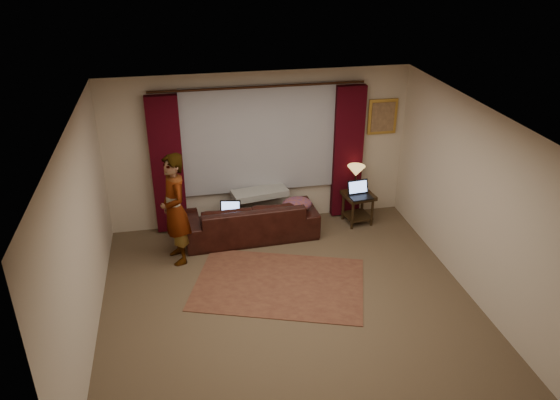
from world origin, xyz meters
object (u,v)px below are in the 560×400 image
(laptop_sofa, at_px, (230,211))
(tiffany_lamp, at_px, (356,179))
(person, at_px, (175,209))
(sofa, at_px, (250,212))
(laptop_table, at_px, (361,190))
(end_table, at_px, (358,208))

(laptop_sofa, relative_size, tiffany_lamp, 0.74)
(person, bearing_deg, laptop_sofa, 98.02)
(sofa, height_order, person, person)
(sofa, distance_m, laptop_sofa, 0.38)
(laptop_sofa, height_order, laptop_table, laptop_table)
(end_table, height_order, laptop_table, laptop_table)
(laptop_sofa, relative_size, laptop_table, 0.90)
(laptop_sofa, bearing_deg, tiffany_lamp, 18.24)
(laptop_sofa, height_order, tiffany_lamp, tiffany_lamp)
(end_table, xyz_separation_m, laptop_table, (-0.02, -0.15, 0.41))
(sofa, distance_m, laptop_table, 1.87)
(person, bearing_deg, laptop_table, 82.33)
(sofa, xyz_separation_m, end_table, (1.87, 0.11, -0.16))
(tiffany_lamp, bearing_deg, laptop_sofa, -171.95)
(laptop_sofa, bearing_deg, sofa, 29.39)
(laptop_sofa, xyz_separation_m, person, (-0.85, -0.38, 0.31))
(tiffany_lamp, bearing_deg, person, -167.16)
(sofa, height_order, laptop_sofa, sofa)
(sofa, distance_m, tiffany_lamp, 1.87)
(laptop_sofa, xyz_separation_m, laptop_table, (2.20, 0.08, 0.13))
(end_table, distance_m, tiffany_lamp, 0.52)
(sofa, height_order, tiffany_lamp, tiffany_lamp)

